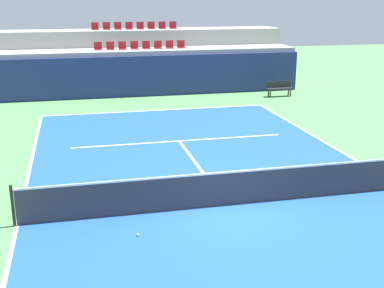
# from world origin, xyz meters

# --- Properties ---
(ground_plane) EXTENTS (80.00, 80.00, 0.00)m
(ground_plane) POSITION_xyz_m (0.00, 0.00, 0.00)
(ground_plane) COLOR #4C8C4C
(court_surface) EXTENTS (11.00, 24.00, 0.01)m
(court_surface) POSITION_xyz_m (0.00, 0.00, 0.01)
(court_surface) COLOR #1E4C99
(court_surface) RESTS_ON ground_plane
(baseline_far) EXTENTS (11.00, 0.10, 0.00)m
(baseline_far) POSITION_xyz_m (0.00, 11.95, 0.01)
(baseline_far) COLOR white
(baseline_far) RESTS_ON court_surface
(sideline_left) EXTENTS (0.10, 24.00, 0.00)m
(sideline_left) POSITION_xyz_m (-5.45, 0.00, 0.01)
(sideline_left) COLOR white
(sideline_left) RESTS_ON court_surface
(service_line_far) EXTENTS (8.26, 0.10, 0.00)m
(service_line_far) POSITION_xyz_m (0.00, 6.40, 0.01)
(service_line_far) COLOR white
(service_line_far) RESTS_ON court_surface
(centre_service_line) EXTENTS (0.10, 6.40, 0.00)m
(centre_service_line) POSITION_xyz_m (0.00, 3.20, 0.01)
(centre_service_line) COLOR white
(centre_service_line) RESTS_ON court_surface
(back_wall) EXTENTS (18.08, 0.30, 2.25)m
(back_wall) POSITION_xyz_m (0.00, 15.76, 1.13)
(back_wall) COLOR navy
(back_wall) RESTS_ON ground_plane
(stands_tier_lower) EXTENTS (18.08, 2.40, 2.48)m
(stands_tier_lower) POSITION_xyz_m (0.00, 17.11, 1.24)
(stands_tier_lower) COLOR #9E9E99
(stands_tier_lower) RESTS_ON ground_plane
(stands_tier_upper) EXTENTS (18.08, 2.40, 3.44)m
(stands_tier_upper) POSITION_xyz_m (0.00, 19.51, 1.72)
(stands_tier_upper) COLOR #9E9E99
(stands_tier_upper) RESTS_ON ground_plane
(seating_row_lower) EXTENTS (5.25, 0.44, 0.44)m
(seating_row_lower) POSITION_xyz_m (0.00, 17.20, 2.61)
(seating_row_lower) COLOR maroon
(seating_row_lower) RESTS_ON stands_tier_lower
(seating_row_upper) EXTENTS (5.25, 0.44, 0.44)m
(seating_row_upper) POSITION_xyz_m (0.00, 19.60, 3.57)
(seating_row_upper) COLOR maroon
(seating_row_upper) RESTS_ON stands_tier_upper
(tennis_net) EXTENTS (11.08, 0.08, 1.07)m
(tennis_net) POSITION_xyz_m (0.00, 0.00, 0.51)
(tennis_net) COLOR black
(tennis_net) RESTS_ON court_surface
(player_bench) EXTENTS (1.50, 0.40, 0.85)m
(player_bench) POSITION_xyz_m (7.32, 13.99, 0.51)
(player_bench) COLOR #232328
(player_bench) RESTS_ON ground_plane
(tennis_ball_1) EXTENTS (0.07, 0.07, 0.07)m
(tennis_ball_1) POSITION_xyz_m (-2.60, -1.26, 0.04)
(tennis_ball_1) COLOR #CCE033
(tennis_ball_1) RESTS_ON court_surface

